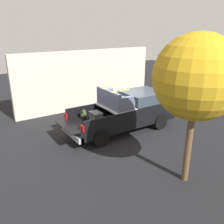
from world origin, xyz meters
TOP-DOWN VIEW (x-y plane):
  - ground_plane at (0.00, 0.00)m, footprint 40.00×40.00m
  - pickup_truck at (0.36, -0.00)m, footprint 6.05×2.06m
  - building_facade at (0.30, 4.30)m, footprint 9.23×0.36m
  - tree_background at (-0.57, -4.57)m, footprint 2.63×2.63m

SIDE VIEW (x-z plane):
  - ground_plane at x=0.00m, z-range 0.00..0.00m
  - pickup_truck at x=0.36m, z-range -0.15..2.08m
  - building_facade at x=0.30m, z-range 0.00..3.65m
  - tree_background at x=-0.57m, z-range 1.11..5.98m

